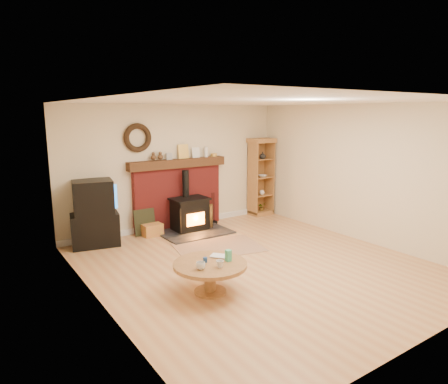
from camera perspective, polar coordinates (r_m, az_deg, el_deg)
ground at (r=6.61m, az=4.59°, el=-10.34°), size 5.50×5.50×0.00m
room_shell at (r=6.26m, az=4.17°, el=4.67°), size 5.02×5.52×2.61m
chimney_breast at (r=8.55m, az=-6.58°, el=0.19°), size 2.20×0.22×1.78m
wood_stove at (r=8.34m, az=-4.82°, el=-3.32°), size 1.40×1.00×1.26m
area_rug at (r=7.39m, az=-0.77°, el=-7.91°), size 1.71×1.34×0.01m
tv_unit at (r=7.74m, az=-18.05°, el=-3.08°), size 0.94×0.74×1.23m
curio_cabinet at (r=9.62m, az=5.21°, el=2.18°), size 0.59×0.43×1.84m
firelog_box at (r=8.17m, az=-10.18°, el=-5.36°), size 0.40×0.26×0.24m
leaning_painting at (r=8.22m, az=-11.25°, el=-4.24°), size 0.44×0.12×0.53m
fire_tools at (r=8.95m, az=-1.47°, el=-3.81°), size 0.16×0.16×0.70m
coffee_table at (r=5.53m, az=-1.97°, el=-10.87°), size 1.01×1.01×0.59m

